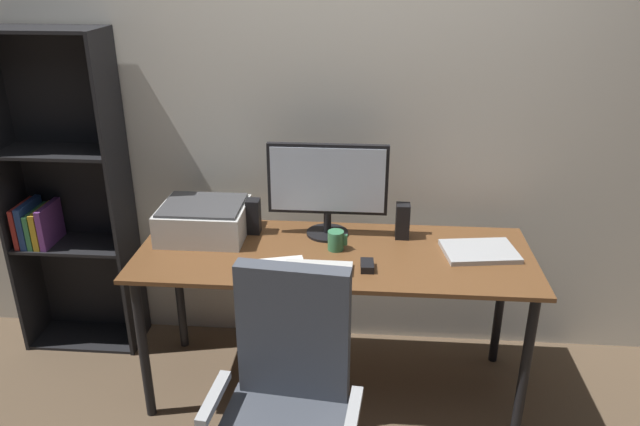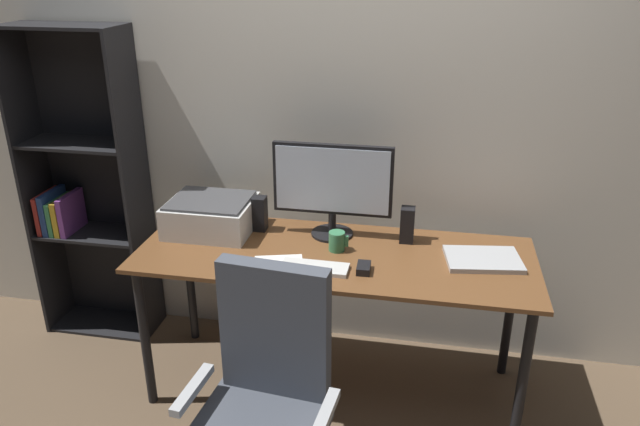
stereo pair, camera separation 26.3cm
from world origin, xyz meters
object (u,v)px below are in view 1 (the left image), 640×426
Objects in this scene: printer at (204,220)px; monitor at (328,184)px; speaker_right at (403,221)px; coffee_mug at (336,240)px; keyboard at (318,268)px; mouse at (367,266)px; speaker_left at (253,216)px; bookshelf at (65,200)px; office_chair at (287,423)px; desk at (334,268)px; laptop at (480,251)px.

monitor is at bearing 5.66° from printer.
speaker_right is 0.43× the size of printer.
keyboard is at bearing -107.98° from coffee_mug.
mouse is 0.37m from speaker_right.
monitor is at bearing 178.73° from speaker_right.
speaker_left is 1.01m from bookshelf.
coffee_mug is 1.44m from bookshelf.
keyboard is 0.29× the size of office_chair.
printer is at bearing -167.69° from speaker_left.
coffee_mug is 0.34m from speaker_right.
desk is 4.46× the size of printer.
bookshelf is (-1.36, 0.14, -0.18)m from monitor.
coffee_mug is at bearing 127.22° from mouse.
bookshelf is (-1.55, 0.47, 0.06)m from mouse.
coffee_mug is 0.65m from laptop.
office_chair is (-0.08, -0.97, -0.54)m from monitor.
speaker_left reaches higher than keyboard.
speaker_left is 0.10× the size of bookshelf.
mouse is at bearing -16.93° from bookshelf.
office_chair is (-0.06, -0.62, -0.29)m from keyboard.
office_chair reaches higher than keyboard.
monitor is 5.83× the size of mouse.
coffee_mug reaches higher than desk.
printer is 0.24× the size of bookshelf.
desk is 3.19× the size of monitor.
coffee_mug is at bearing 86.95° from office_chair.
bookshelf is at bearing 171.80° from speaker_left.
monitor is 0.27m from coffee_mug.
bookshelf is (-1.28, 1.11, 0.36)m from office_chair.
speaker_left is (-0.34, 0.35, 0.08)m from keyboard.
printer is at bearing 168.17° from desk.
bookshelf is at bearing 166.91° from desk.
keyboard is 0.72× the size of printer.
speaker_right is at bearing 3.05° from printer.
office_chair is at bearing -60.99° from printer.
printer is at bearing -14.10° from bookshelf.
coffee_mug is 0.53× the size of speaker_left.
keyboard is at bearing -20.21° from bookshelf.
speaker_left reaches higher than desk.
speaker_left is at bearing -8.20° from bookshelf.
desk is 10.49× the size of speaker_left.
laptop reaches higher than desk.
printer is (-0.58, -0.06, -0.18)m from monitor.
mouse is at bearing -19.68° from printer.
bookshelf is (-0.77, 0.19, -0.00)m from printer.
keyboard is at bearing -171.86° from laptop.
laptop is 1.17m from office_chair.
desk is 0.66m from laptop.
speaker_left is at bearing 12.31° from printer.
printer is at bearing -174.34° from monitor.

